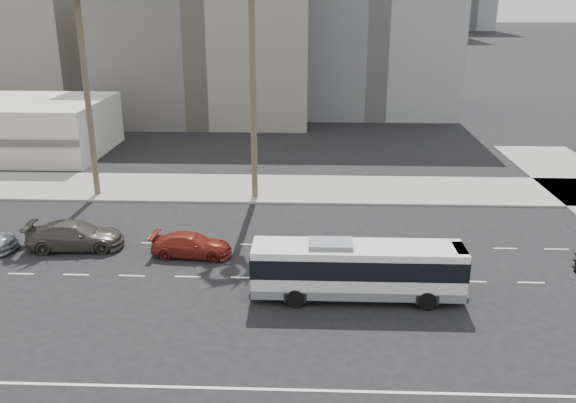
{
  "coord_description": "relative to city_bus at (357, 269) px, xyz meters",
  "views": [
    {
      "loc": [
        0.47,
        -28.67,
        14.06
      ],
      "look_at": [
        -0.81,
        4.0,
        2.94
      ],
      "focal_mm": 37.5,
      "sensor_mm": 36.0,
      "label": 1
    }
  ],
  "objects": [
    {
      "name": "car_a",
      "position": [
        -9.09,
        4.69,
        -0.89
      ],
      "size": [
        2.16,
        4.69,
        1.33
      ],
      "primitive_type": "imported",
      "rotation": [
        0.0,
        0.0,
        1.51
      ],
      "color": "maroon",
      "rests_on": "ground"
    },
    {
      "name": "car_b",
      "position": [
        -16.12,
        5.52,
        -0.74
      ],
      "size": [
        2.69,
        5.74,
        1.62
      ],
      "primitive_type": "imported",
      "rotation": [
        0.0,
        0.0,
        1.65
      ],
      "color": "#47433B",
      "rests_on": "ground"
    },
    {
      "name": "sidewalk_north",
      "position": [
        -2.8,
        17.42,
        -1.48
      ],
      "size": [
        120.0,
        7.0,
        0.15
      ],
      "primitive_type": "cube",
      "color": "gray",
      "rests_on": "ground"
    },
    {
      "name": "midrise_beige_far",
      "position": [
        -40.8,
        51.92,
        5.95
      ],
      "size": [
        18.0,
        16.0,
        15.0
      ],
      "primitive_type": "cube",
      "color": "#64615B",
      "rests_on": "ground"
    },
    {
      "name": "ground",
      "position": [
        -2.8,
        1.92,
        -1.55
      ],
      "size": [
        700.0,
        700.0,
        0.0
      ],
      "primitive_type": "plane",
      "color": "black",
      "rests_on": "ground"
    },
    {
      "name": "midrise_gray_center",
      "position": [
        5.2,
        53.92,
        11.45
      ],
      "size": [
        20.0,
        20.0,
        26.0
      ],
      "primitive_type": "cube",
      "color": "slate",
      "rests_on": "ground"
    },
    {
      "name": "city_bus",
      "position": [
        0.0,
        0.0,
        0.0
      ],
      "size": [
        10.29,
        2.52,
        2.95
      ],
      "rotation": [
        0.0,
        0.0,
        -0.0
      ],
      "color": "silver",
      "rests_on": "ground"
    },
    {
      "name": "midrise_beige_west",
      "position": [
        -14.8,
        46.92,
        7.45
      ],
      "size": [
        24.0,
        18.0,
        18.0
      ],
      "primitive_type": "cube",
      "color": "#64615B",
      "rests_on": "ground"
    }
  ]
}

